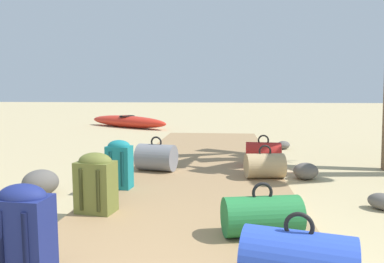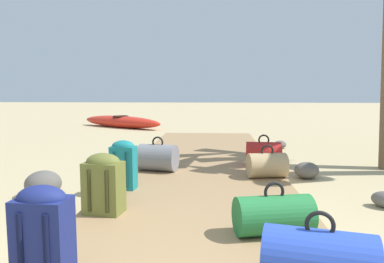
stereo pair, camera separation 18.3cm
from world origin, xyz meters
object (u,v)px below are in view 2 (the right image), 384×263
(duffel_bag_blue, at_px, (319,260))
(duffel_bag_green, at_px, (274,215))
(duffel_bag_red, at_px, (263,154))
(kayak, at_px, (121,122))
(backpack_teal, at_px, (123,164))
(backpack_olive, at_px, (104,182))
(duffel_bag_grey, at_px, (158,157))
(duffel_bag_tan, at_px, (267,165))
(backpack_navy, at_px, (43,235))

(duffel_bag_blue, relative_size, duffel_bag_green, 1.05)
(duffel_bag_red, xyz_separation_m, kayak, (-3.68, 6.13, -0.07))
(backpack_teal, bearing_deg, kayak, 104.37)
(duffel_bag_red, bearing_deg, backpack_olive, -128.14)
(backpack_teal, relative_size, duffel_bag_grey, 0.95)
(duffel_bag_green, bearing_deg, duffel_bag_blue, -81.76)
(duffel_bag_blue, relative_size, backpack_olive, 1.22)
(duffel_bag_tan, xyz_separation_m, duffel_bag_red, (0.05, 0.74, 0.02))
(backpack_olive, relative_size, backpack_teal, 1.00)
(duffel_bag_blue, bearing_deg, duffel_bag_red, 87.40)
(duffel_bag_tan, height_order, backpack_olive, backpack_olive)
(backpack_navy, bearing_deg, duffel_bag_grey, 86.53)
(duffel_bag_blue, bearing_deg, duffel_bag_tan, 87.84)
(duffel_bag_tan, height_order, backpack_teal, backpack_teal)
(duffel_bag_tan, height_order, duffel_bag_green, duffel_bag_tan)
(duffel_bag_green, distance_m, backpack_teal, 1.94)
(backpack_teal, height_order, backpack_navy, backpack_navy)
(duffel_bag_green, relative_size, duffel_bag_red, 1.22)
(duffel_bag_green, relative_size, backpack_navy, 1.08)
(duffel_bag_blue, height_order, backpack_olive, backpack_olive)
(duffel_bag_green, bearing_deg, duffel_bag_tan, 83.40)
(backpack_navy, bearing_deg, duffel_bag_red, 64.12)
(kayak, bearing_deg, duffel_bag_red, -59.05)
(duffel_bag_grey, xyz_separation_m, kayak, (-2.17, 6.55, -0.08))
(duffel_bag_grey, bearing_deg, duffel_bag_tan, -12.19)
(duffel_bag_green, xyz_separation_m, backpack_teal, (-1.48, 1.24, 0.14))
(duffel_bag_blue, relative_size, kayak, 0.22)
(backpack_olive, bearing_deg, kayak, 103.12)
(duffel_bag_blue, height_order, kayak, duffel_bag_blue)
(duffel_bag_grey, distance_m, backpack_navy, 3.07)
(backpack_olive, bearing_deg, backpack_teal, 91.43)
(backpack_teal, bearing_deg, duffel_bag_green, -40.02)
(backpack_olive, bearing_deg, duffel_bag_tan, 41.23)
(duffel_bag_blue, bearing_deg, duffel_bag_grey, 114.18)
(duffel_bag_blue, height_order, backpack_teal, backpack_teal)
(duffel_bag_tan, distance_m, duffel_bag_green, 1.90)
(backpack_navy, bearing_deg, backpack_teal, 91.65)
(duffel_bag_red, bearing_deg, backpack_teal, -141.81)
(duffel_bag_blue, xyz_separation_m, duffel_bag_grey, (-1.35, 3.01, 0.01))
(backpack_navy, xyz_separation_m, kayak, (-1.98, 9.62, -0.20))
(duffel_bag_green, relative_size, backpack_teal, 1.16)
(backpack_olive, bearing_deg, duffel_bag_red, 51.86)
(duffel_bag_blue, distance_m, duffel_bag_grey, 3.30)
(backpack_teal, distance_m, duffel_bag_grey, 0.99)
(duffel_bag_green, bearing_deg, backpack_navy, -148.61)
(backpack_olive, distance_m, duffel_bag_green, 1.52)
(duffel_bag_grey, relative_size, kayak, 0.19)
(backpack_olive, bearing_deg, duffel_bag_grey, 82.78)
(duffel_bag_tan, relative_size, backpack_teal, 0.95)
(backpack_teal, height_order, duffel_bag_red, backpack_teal)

